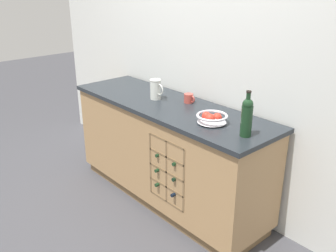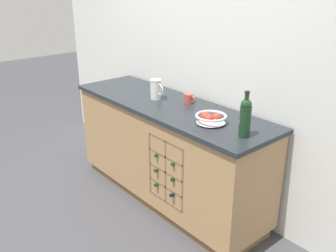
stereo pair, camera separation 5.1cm
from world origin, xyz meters
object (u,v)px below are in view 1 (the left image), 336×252
(ceramic_mug, at_px, (189,98))
(standing_wine_bottle, at_px, (247,116))
(fruit_bowl, at_px, (212,118))
(white_pitcher, at_px, (156,89))

(ceramic_mug, relative_size, standing_wine_bottle, 0.35)
(fruit_bowl, distance_m, ceramic_mug, 0.49)
(fruit_bowl, xyz_separation_m, ceramic_mug, (-0.45, 0.21, -0.00))
(white_pitcher, height_order, standing_wine_bottle, standing_wine_bottle)
(ceramic_mug, distance_m, standing_wine_bottle, 0.78)
(fruit_bowl, bearing_deg, ceramic_mug, 155.10)
(fruit_bowl, bearing_deg, standing_wine_bottle, -0.36)
(white_pitcher, bearing_deg, ceramic_mug, 28.63)
(fruit_bowl, relative_size, white_pitcher, 1.32)
(white_pitcher, relative_size, standing_wine_bottle, 0.55)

